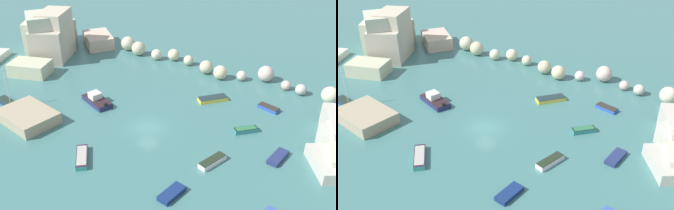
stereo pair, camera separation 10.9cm
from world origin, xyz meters
TOP-DOWN VIEW (x-y plane):
  - cove_water at (0.00, 0.00)m, footprint 160.00×160.00m
  - cliff_headland_left at (-29.63, 10.76)m, footprint 21.43×24.75m
  - rock_breakwater at (-0.97, 20.06)m, footprint 42.26×5.71m
  - stone_dock at (-14.44, -7.45)m, footprint 8.36×6.57m
  - moored_boat_0 at (-19.97, -5.98)m, footprint 5.85×2.23m
  - moored_boat_1 at (-10.06, 1.37)m, footprint 5.67×3.79m
  - moored_boat_3 at (11.85, 13.08)m, footprint 3.24×1.83m
  - moored_boat_4 at (11.37, 5.94)m, footprint 2.91×2.96m
  - moored_boat_5 at (10.71, -2.29)m, footprint 2.08×3.84m
  - moored_boat_6 at (9.58, -9.29)m, footprint 1.83×3.36m
  - moored_boat_7 at (16.81, 2.62)m, footprint 1.70×3.50m
  - moored_boat_8 at (-2.56, -9.75)m, footprint 3.94×4.20m
  - moored_boat_9 at (3.93, 11.17)m, footprint 4.03×4.29m

SIDE VIEW (x-z plane):
  - cove_water at x=0.00m, z-range 0.00..0.00m
  - moored_boat_7 at x=16.81m, z-range 0.00..0.51m
  - moored_boat_6 at x=9.58m, z-range 0.00..0.53m
  - moored_boat_3 at x=11.85m, z-range 0.00..0.54m
  - moored_boat_9 at x=3.93m, z-range 0.00..0.58m
  - moored_boat_8 at x=-2.56m, z-range 0.01..0.61m
  - moored_boat_4 at x=11.37m, z-range 0.01..0.64m
  - moored_boat_5 at x=10.71m, z-range 0.00..0.66m
  - moored_boat_0 at x=-19.97m, z-range -2.64..3.31m
  - moored_boat_1 at x=-10.06m, z-range -0.27..1.32m
  - stone_dock at x=-14.44m, z-range 0.00..1.58m
  - rock_breakwater at x=-0.97m, z-range -0.18..2.46m
  - cliff_headland_left at x=-29.63m, z-range -1.19..7.33m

